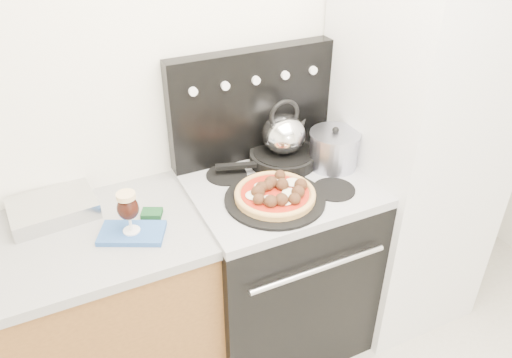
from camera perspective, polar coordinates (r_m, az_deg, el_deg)
room_shell at (r=1.33m, az=17.86°, el=-7.92°), size 3.52×3.01×2.52m
base_cabinet at (r=2.31m, az=-24.31°, el=-16.89°), size 1.45×0.60×0.86m
countertop at (r=2.01m, az=-27.18°, el=-8.35°), size 1.48×0.63×0.04m
stove_body at (r=2.43m, az=2.35°, el=-9.94°), size 0.76×0.65×0.88m
cooktop at (r=2.15m, az=2.62°, el=-0.85°), size 0.76×0.65×0.04m
backguard at (r=2.23m, az=-0.52°, el=8.49°), size 0.76×0.08×0.50m
fridge at (r=2.47m, az=17.49°, el=3.72°), size 0.64×0.68×1.90m
foil_sheet at (r=2.11m, az=-22.20°, el=-3.12°), size 0.34×0.26×0.06m
oven_mitt at (r=1.93m, az=-13.97°, el=-6.02°), size 0.27×0.23×0.02m
beer_glass at (r=1.87m, az=-14.36°, el=-3.71°), size 0.09×0.09×0.17m
pizza_pan at (r=2.02m, az=2.17°, el=-2.29°), size 0.47×0.47×0.01m
pizza at (r=2.00m, az=2.19°, el=-1.60°), size 0.35×0.35×0.05m
skillet at (r=2.26m, az=3.11°, el=2.49°), size 0.38×0.38×0.05m
tea_kettle at (r=2.20m, az=3.21°, el=5.49°), size 0.20×0.20×0.21m
stock_pot at (r=2.24m, az=8.87°, el=3.26°), size 0.25×0.25×0.16m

